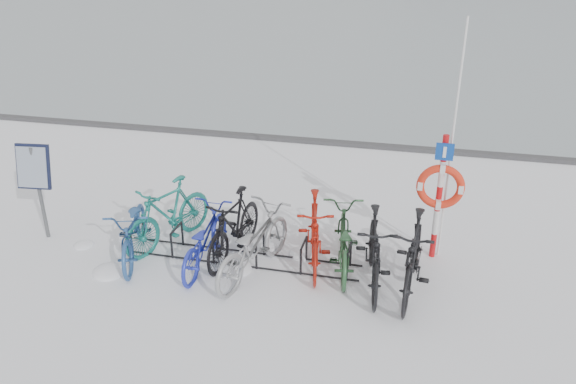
% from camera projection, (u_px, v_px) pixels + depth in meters
% --- Properties ---
extents(ground, '(900.00, 900.00, 0.00)m').
position_uv_depth(ground, '(239.00, 259.00, 9.22)').
color(ground, white).
rests_on(ground, ground).
extents(quay_edge, '(400.00, 0.25, 0.10)m').
position_uv_depth(quay_edge, '(310.00, 141.00, 14.42)').
color(quay_edge, '#3F3F42').
rests_on(quay_edge, ground).
extents(bike_rack, '(4.00, 0.48, 0.46)m').
position_uv_depth(bike_rack, '(239.00, 249.00, 9.14)').
color(bike_rack, black).
rests_on(bike_rack, ground).
extents(info_board, '(0.60, 0.28, 1.72)m').
position_uv_depth(info_board, '(35.00, 172.00, 9.37)').
color(info_board, '#595B5E').
rests_on(info_board, ground).
extents(lifebuoy_station, '(0.74, 0.22, 3.83)m').
position_uv_depth(lifebuoy_station, '(441.00, 187.00, 8.72)').
color(lifebuoy_station, red).
rests_on(lifebuoy_station, ground).
extents(bike_0, '(1.24, 2.04, 1.01)m').
position_uv_depth(bike_0, '(134.00, 228.00, 9.13)').
color(bike_0, '#29528F').
rests_on(bike_0, ground).
extents(bike_1, '(1.23, 2.00, 1.16)m').
position_uv_depth(bike_1, '(168.00, 212.00, 9.49)').
color(bike_1, '#1A726A').
rests_on(bike_1, ground).
extents(bike_2, '(0.65, 1.84, 0.96)m').
position_uv_depth(bike_2, '(204.00, 237.00, 8.91)').
color(bike_2, '#212DB1').
rests_on(bike_2, ground).
extents(bike_3, '(0.78, 1.94, 1.13)m').
position_uv_depth(bike_3, '(234.00, 224.00, 9.12)').
color(bike_3, black).
rests_on(bike_3, ground).
extents(bike_4, '(1.23, 2.18, 1.08)m').
position_uv_depth(bike_4, '(253.00, 242.00, 8.63)').
color(bike_4, gray).
rests_on(bike_4, ground).
extents(bike_5, '(0.93, 2.01, 1.17)m').
position_uv_depth(bike_5, '(315.00, 230.00, 8.89)').
color(bike_5, '#A81A0E').
rests_on(bike_5, ground).
extents(bike_6, '(0.95, 1.96, 0.98)m').
position_uv_depth(bike_6, '(343.00, 238.00, 8.85)').
color(bike_6, '#295530').
rests_on(bike_6, ground).
extents(bike_7, '(0.81, 2.02, 1.18)m').
position_uv_depth(bike_7, '(374.00, 249.00, 8.34)').
color(bike_7, black).
rests_on(bike_7, ground).
extents(bike_8, '(0.74, 2.05, 1.21)m').
position_uv_depth(bike_8, '(414.00, 254.00, 8.18)').
color(bike_8, black).
rests_on(bike_8, ground).
extents(snow_drifts, '(4.10, 1.86, 0.21)m').
position_uv_depth(snow_drifts, '(202.00, 260.00, 9.18)').
color(snow_drifts, white).
rests_on(snow_drifts, ground).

